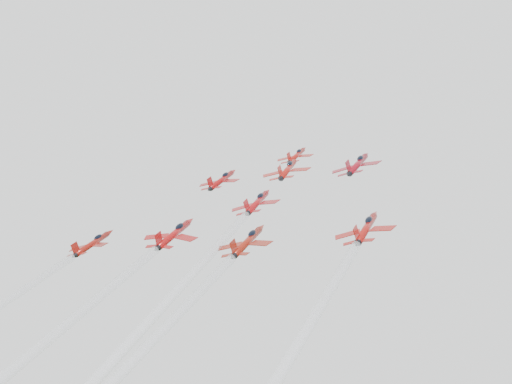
% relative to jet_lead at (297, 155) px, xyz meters
% --- Properties ---
extents(jet_lead, '(8.42, 10.78, 6.85)m').
position_rel_jet_lead_xyz_m(jet_lead, '(0.00, 0.00, 0.00)').
color(jet_lead, '#AC1710').
extents(jet_row2_left, '(9.36, 11.97, 7.61)m').
position_rel_jet_lead_xyz_m(jet_row2_left, '(-12.49, -11.03, -6.47)').
color(jet_row2_left, '#A30F0F').
extents(jet_row2_center, '(10.29, 13.17, 8.37)m').
position_rel_jet_lead_xyz_m(jet_row2_center, '(1.43, -8.61, -5.04)').
color(jet_row2_center, '#B31911').
extents(jet_row2_right, '(10.20, 13.06, 8.30)m').
position_rel_jet_lead_xyz_m(jet_row2_right, '(16.47, -9.70, -5.68)').
color(jet_row2_right, maroon).
extents(jet_center, '(9.54, 89.92, 53.55)m').
position_rel_jet_lead_xyz_m(jet_center, '(2.08, -64.74, -38.10)').
color(jet_center, '#AC1013').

